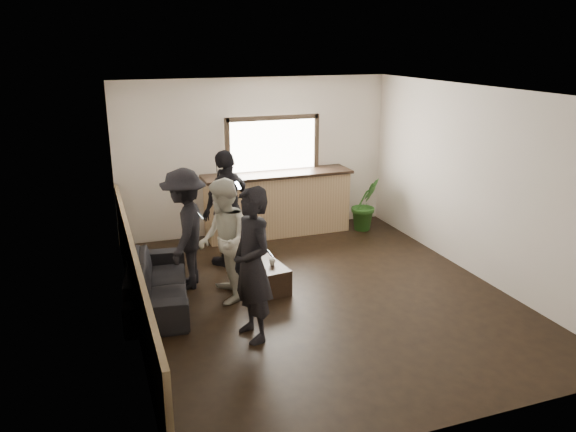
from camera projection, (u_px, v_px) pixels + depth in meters
name	position (u px, v px, depth m)	size (l,w,h in m)	color
ground	(319.00, 295.00, 7.86)	(5.00, 6.00, 0.01)	black
room_shell	(268.00, 199.00, 7.18)	(5.01, 6.01, 2.80)	silver
bar_counter	(277.00, 200.00, 10.19)	(2.70, 0.68, 2.13)	tan
sofa	(157.00, 282.00, 7.56)	(2.00, 0.78, 0.58)	black
coffee_table	(264.00, 276.00, 8.03)	(0.47, 0.84, 0.37)	black
cup_a	(252.00, 258.00, 8.04)	(0.13, 0.13, 0.10)	silver
cup_b	(272.00, 262.00, 7.92)	(0.09, 0.09, 0.09)	silver
potted_plant	(366.00, 204.00, 10.44)	(0.54, 0.44, 0.99)	#2D6623
person_a	(252.00, 265.00, 6.48)	(0.56, 0.74, 1.85)	black
person_b	(223.00, 241.00, 7.48)	(0.72, 0.88, 1.69)	beige
person_c	(185.00, 229.00, 7.90)	(0.99, 1.27, 1.73)	black
person_d	(227.00, 208.00, 8.73)	(1.13, 1.00, 1.83)	black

